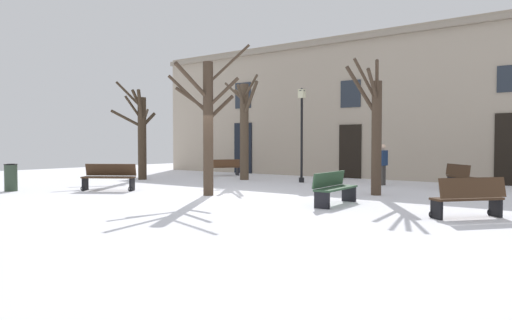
{
  "coord_description": "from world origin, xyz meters",
  "views": [
    {
      "loc": [
        9.63,
        -11.09,
        1.62
      ],
      "look_at": [
        0.0,
        1.85,
        1.06
      ],
      "focal_mm": 33.08,
      "sensor_mm": 36.0,
      "label": 1
    }
  ],
  "objects_px": {
    "bench_back_to_back_left": "(334,188)",
    "tree_center": "(375,129)",
    "tree_right_of_center": "(244,127)",
    "bench_far_corner": "(469,198)",
    "bench_by_litter_bin": "(109,177)",
    "streetlamp": "(302,125)",
    "bench_near_lamp": "(223,167)",
    "litter_bin": "(11,177)",
    "person_near_bench": "(383,163)",
    "bench_facing_shops": "(461,177)",
    "tree_left_of_center": "(141,132)",
    "tree_foreground": "(208,122)"
  },
  "relations": [
    {
      "from": "bench_back_to_back_left",
      "to": "bench_by_litter_bin",
      "type": "bearing_deg",
      "value": 95.33
    },
    {
      "from": "tree_foreground",
      "to": "bench_back_to_back_left",
      "type": "distance_m",
      "value": 4.6
    },
    {
      "from": "tree_right_of_center",
      "to": "tree_foreground",
      "type": "bearing_deg",
      "value": -62.08
    },
    {
      "from": "tree_left_of_center",
      "to": "streetlamp",
      "type": "height_order",
      "value": "tree_left_of_center"
    },
    {
      "from": "streetlamp",
      "to": "tree_left_of_center",
      "type": "bearing_deg",
      "value": -155.88
    },
    {
      "from": "tree_center",
      "to": "litter_bin",
      "type": "distance_m",
      "value": 12.25
    },
    {
      "from": "tree_right_of_center",
      "to": "person_near_bench",
      "type": "xyz_separation_m",
      "value": [
        6.01,
        1.07,
        -1.5
      ]
    },
    {
      "from": "bench_facing_shops",
      "to": "tree_right_of_center",
      "type": "bearing_deg",
      "value": 55.08
    },
    {
      "from": "bench_back_to_back_left",
      "to": "tree_center",
      "type": "bearing_deg",
      "value": -2.5
    },
    {
      "from": "tree_left_of_center",
      "to": "bench_far_corner",
      "type": "height_order",
      "value": "tree_left_of_center"
    },
    {
      "from": "tree_foreground",
      "to": "tree_right_of_center",
      "type": "bearing_deg",
      "value": 117.92
    },
    {
      "from": "tree_foreground",
      "to": "bench_back_to_back_left",
      "type": "bearing_deg",
      "value": 4.75
    },
    {
      "from": "bench_near_lamp",
      "to": "streetlamp",
      "type": "bearing_deg",
      "value": 113.68
    },
    {
      "from": "streetlamp",
      "to": "person_near_bench",
      "type": "distance_m",
      "value": 3.64
    },
    {
      "from": "tree_foreground",
      "to": "bench_by_litter_bin",
      "type": "height_order",
      "value": "tree_foreground"
    },
    {
      "from": "bench_far_corner",
      "to": "bench_facing_shops",
      "type": "xyz_separation_m",
      "value": [
        -1.7,
        6.64,
        0.01
      ]
    },
    {
      "from": "bench_far_corner",
      "to": "bench_by_litter_bin",
      "type": "distance_m",
      "value": 11.39
    },
    {
      "from": "tree_foreground",
      "to": "tree_left_of_center",
      "type": "relative_size",
      "value": 1.05
    },
    {
      "from": "streetlamp",
      "to": "bench_back_to_back_left",
      "type": "relative_size",
      "value": 2.04
    },
    {
      "from": "bench_facing_shops",
      "to": "tree_center",
      "type": "bearing_deg",
      "value": 112.24
    },
    {
      "from": "bench_by_litter_bin",
      "to": "tree_center",
      "type": "bearing_deg",
      "value": -5.08
    },
    {
      "from": "tree_foreground",
      "to": "streetlamp",
      "type": "distance_m",
      "value": 6.01
    },
    {
      "from": "tree_foreground",
      "to": "tree_left_of_center",
      "type": "height_order",
      "value": "tree_foreground"
    },
    {
      "from": "tree_right_of_center",
      "to": "streetlamp",
      "type": "xyz_separation_m",
      "value": [
        2.79,
        0.32,
        0.02
      ]
    },
    {
      "from": "streetlamp",
      "to": "bench_far_corner",
      "type": "bearing_deg",
      "value": -37.31
    },
    {
      "from": "tree_right_of_center",
      "to": "streetlamp",
      "type": "bearing_deg",
      "value": 6.5
    },
    {
      "from": "streetlamp",
      "to": "bench_back_to_back_left",
      "type": "height_order",
      "value": "streetlamp"
    },
    {
      "from": "tree_right_of_center",
      "to": "litter_bin",
      "type": "bearing_deg",
      "value": -110.66
    },
    {
      "from": "bench_by_litter_bin",
      "to": "person_near_bench",
      "type": "distance_m",
      "value": 10.23
    },
    {
      "from": "person_near_bench",
      "to": "tree_center",
      "type": "bearing_deg",
      "value": 26.46
    },
    {
      "from": "litter_bin",
      "to": "bench_by_litter_bin",
      "type": "bearing_deg",
      "value": 39.9
    },
    {
      "from": "tree_foreground",
      "to": "litter_bin",
      "type": "distance_m",
      "value": 7.22
    },
    {
      "from": "streetlamp",
      "to": "bench_near_lamp",
      "type": "relative_size",
      "value": 2.47
    },
    {
      "from": "tree_center",
      "to": "bench_near_lamp",
      "type": "relative_size",
      "value": 2.65
    },
    {
      "from": "bench_far_corner",
      "to": "bench_facing_shops",
      "type": "relative_size",
      "value": 1.03
    },
    {
      "from": "tree_foreground",
      "to": "bench_facing_shops",
      "type": "height_order",
      "value": "tree_foreground"
    },
    {
      "from": "bench_facing_shops",
      "to": "person_near_bench",
      "type": "bearing_deg",
      "value": 47.28
    },
    {
      "from": "bench_near_lamp",
      "to": "litter_bin",
      "type": "bearing_deg",
      "value": 31.37
    },
    {
      "from": "streetlamp",
      "to": "bench_facing_shops",
      "type": "relative_size",
      "value": 2.68
    },
    {
      "from": "tree_left_of_center",
      "to": "bench_back_to_back_left",
      "type": "relative_size",
      "value": 2.31
    },
    {
      "from": "tree_right_of_center",
      "to": "bench_back_to_back_left",
      "type": "height_order",
      "value": "tree_right_of_center"
    },
    {
      "from": "person_near_bench",
      "to": "tree_foreground",
      "type": "bearing_deg",
      "value": -15.25
    },
    {
      "from": "litter_bin",
      "to": "tree_foreground",
      "type": "bearing_deg",
      "value": 25.59
    },
    {
      "from": "streetlamp",
      "to": "bench_near_lamp",
      "type": "xyz_separation_m",
      "value": [
        -5.28,
        1.14,
        -1.97
      ]
    },
    {
      "from": "tree_foreground",
      "to": "bench_near_lamp",
      "type": "distance_m",
      "value": 9.21
    },
    {
      "from": "person_near_bench",
      "to": "bench_by_litter_bin",
      "type": "bearing_deg",
      "value": -32.79
    },
    {
      "from": "tree_center",
      "to": "tree_foreground",
      "type": "distance_m",
      "value": 5.23
    },
    {
      "from": "litter_bin",
      "to": "bench_far_corner",
      "type": "bearing_deg",
      "value": 12.47
    },
    {
      "from": "bench_facing_shops",
      "to": "litter_bin",
      "type": "bearing_deg",
      "value": 87.21
    },
    {
      "from": "bench_by_litter_bin",
      "to": "bench_back_to_back_left",
      "type": "height_order",
      "value": "bench_by_litter_bin"
    }
  ]
}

